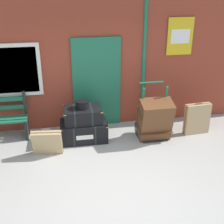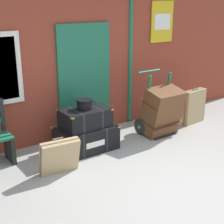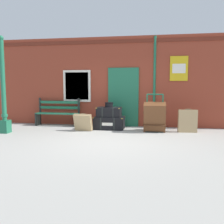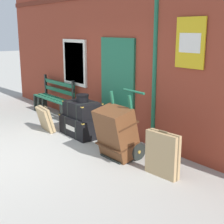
{
  "view_description": "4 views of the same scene",
  "coord_description": "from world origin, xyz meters",
  "px_view_note": "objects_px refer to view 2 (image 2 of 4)",
  "views": [
    {
      "loc": [
        -0.74,
        -4.18,
        3.38
      ],
      "look_at": [
        0.34,
        1.91,
        0.54
      ],
      "focal_mm": 49.2,
      "sensor_mm": 36.0,
      "label": 1
    },
    {
      "loc": [
        -3.09,
        -2.91,
        2.51
      ],
      "look_at": [
        0.24,
        1.77,
        0.58
      ],
      "focal_mm": 54.21,
      "sensor_mm": 36.0,
      "label": 2
    },
    {
      "loc": [
        1.22,
        -6.46,
        1.5
      ],
      "look_at": [
        -0.21,
        1.74,
        0.58
      ],
      "focal_mm": 39.95,
      "sensor_mm": 36.0,
      "label": 3
    },
    {
      "loc": [
        5.57,
        -2.02,
        2.26
      ],
      "look_at": [
        0.71,
        1.78,
        0.72
      ],
      "focal_mm": 52.9,
      "sensor_mm": 36.0,
      "label": 4
    }
  ],
  "objects_px": {
    "round_hatbox": "(85,104)",
    "large_brown_trunk": "(162,111)",
    "suitcase_oxblood": "(60,157)",
    "porters_trolley": "(155,119)",
    "suitcase_olive": "(194,107)",
    "steamer_trunk_base": "(86,138)",
    "steamer_trunk_middle": "(85,118)"
  },
  "relations": [
    {
      "from": "large_brown_trunk",
      "to": "suitcase_olive",
      "type": "relative_size",
      "value": 1.27
    },
    {
      "from": "round_hatbox",
      "to": "suitcase_oxblood",
      "type": "height_order",
      "value": "round_hatbox"
    },
    {
      "from": "steamer_trunk_base",
      "to": "porters_trolley",
      "type": "distance_m",
      "value": 1.52
    },
    {
      "from": "steamer_trunk_middle",
      "to": "porters_trolley",
      "type": "xyz_separation_m",
      "value": [
        1.53,
        -0.1,
        -0.31
      ]
    },
    {
      "from": "suitcase_olive",
      "to": "round_hatbox",
      "type": "bearing_deg",
      "value": 176.04
    },
    {
      "from": "steamer_trunk_base",
      "to": "suitcase_oxblood",
      "type": "xyz_separation_m",
      "value": [
        -0.77,
        -0.52,
        0.07
      ]
    },
    {
      "from": "steamer_trunk_base",
      "to": "suitcase_olive",
      "type": "xyz_separation_m",
      "value": [
        2.55,
        -0.17,
        0.15
      ]
    },
    {
      "from": "round_hatbox",
      "to": "large_brown_trunk",
      "type": "bearing_deg",
      "value": -10.37
    },
    {
      "from": "round_hatbox",
      "to": "porters_trolley",
      "type": "distance_m",
      "value": 1.63
    },
    {
      "from": "porters_trolley",
      "to": "large_brown_trunk",
      "type": "xyz_separation_m",
      "value": [
        0.0,
        -0.17,
        0.21
      ]
    },
    {
      "from": "porters_trolley",
      "to": "suitcase_oxblood",
      "type": "xyz_separation_m",
      "value": [
        -2.29,
        -0.42,
        0.01
      ]
    },
    {
      "from": "suitcase_olive",
      "to": "large_brown_trunk",
      "type": "bearing_deg",
      "value": -174.28
    },
    {
      "from": "steamer_trunk_middle",
      "to": "suitcase_olive",
      "type": "distance_m",
      "value": 2.57
    },
    {
      "from": "suitcase_olive",
      "to": "suitcase_oxblood",
      "type": "xyz_separation_m",
      "value": [
        -3.32,
        -0.35,
        -0.08
      ]
    },
    {
      "from": "steamer_trunk_middle",
      "to": "porters_trolley",
      "type": "height_order",
      "value": "porters_trolley"
    },
    {
      "from": "porters_trolley",
      "to": "large_brown_trunk",
      "type": "distance_m",
      "value": 0.27
    },
    {
      "from": "large_brown_trunk",
      "to": "steamer_trunk_middle",
      "type": "bearing_deg",
      "value": 169.77
    },
    {
      "from": "steamer_trunk_middle",
      "to": "porters_trolley",
      "type": "bearing_deg",
      "value": -3.82
    },
    {
      "from": "suitcase_oxblood",
      "to": "suitcase_olive",
      "type": "bearing_deg",
      "value": 5.97
    },
    {
      "from": "suitcase_oxblood",
      "to": "round_hatbox",
      "type": "bearing_deg",
      "value": 34.38
    },
    {
      "from": "porters_trolley",
      "to": "suitcase_oxblood",
      "type": "relative_size",
      "value": 1.97
    },
    {
      "from": "steamer_trunk_base",
      "to": "large_brown_trunk",
      "type": "height_order",
      "value": "large_brown_trunk"
    },
    {
      "from": "steamer_trunk_base",
      "to": "suitcase_olive",
      "type": "bearing_deg",
      "value": -3.83
    },
    {
      "from": "porters_trolley",
      "to": "suitcase_olive",
      "type": "distance_m",
      "value": 1.03
    },
    {
      "from": "porters_trolley",
      "to": "steamer_trunk_base",
      "type": "bearing_deg",
      "value": 176.24
    },
    {
      "from": "porters_trolley",
      "to": "suitcase_oxblood",
      "type": "height_order",
      "value": "porters_trolley"
    },
    {
      "from": "steamer_trunk_base",
      "to": "large_brown_trunk",
      "type": "distance_m",
      "value": 1.57
    },
    {
      "from": "steamer_trunk_middle",
      "to": "large_brown_trunk",
      "type": "xyz_separation_m",
      "value": [
        1.53,
        -0.28,
        -0.1
      ]
    },
    {
      "from": "round_hatbox",
      "to": "suitcase_oxblood",
      "type": "bearing_deg",
      "value": -145.62
    },
    {
      "from": "steamer_trunk_base",
      "to": "suitcase_oxblood",
      "type": "height_order",
      "value": "suitcase_oxblood"
    },
    {
      "from": "round_hatbox",
      "to": "suitcase_olive",
      "type": "distance_m",
      "value": 2.6
    },
    {
      "from": "steamer_trunk_middle",
      "to": "round_hatbox",
      "type": "bearing_deg",
      "value": 107.9
    }
  ]
}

